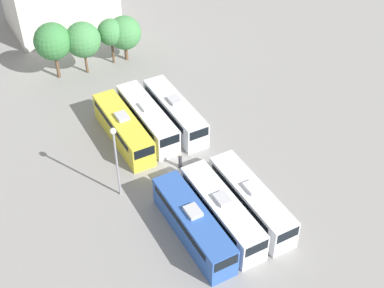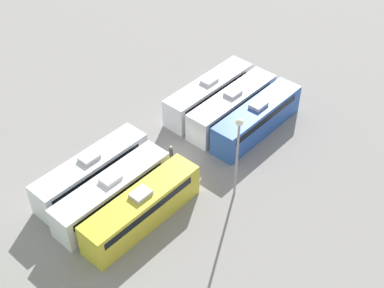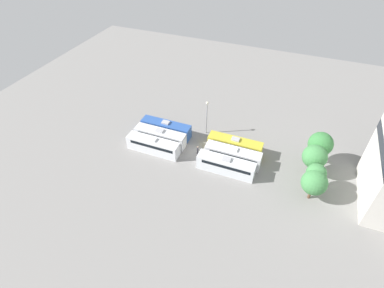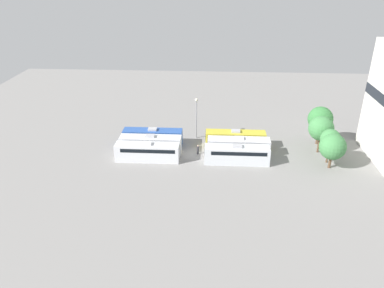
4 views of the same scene
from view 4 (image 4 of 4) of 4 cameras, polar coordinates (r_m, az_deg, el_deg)
ground_plane at (r=67.62m, az=0.30°, el=-1.42°), size 114.09×114.09×0.00m
bus_0 at (r=70.40m, az=-5.97°, el=1.10°), size 2.59×11.04×3.40m
bus_1 at (r=67.72m, az=-6.29°, el=0.04°), size 2.59×11.04×3.40m
bus_2 at (r=65.00m, az=-6.80°, el=-1.15°), size 2.59×11.04×3.40m
bus_3 at (r=69.72m, az=6.65°, el=0.80°), size 2.59×11.04×3.40m
bus_4 at (r=67.01m, az=7.13°, el=-0.30°), size 2.59×11.04×3.40m
bus_5 at (r=64.14m, az=6.88°, el=-1.54°), size 2.59×11.04×3.40m
worker_person at (r=67.01m, az=0.90°, el=-0.89°), size 0.36×0.36×1.78m
light_pole at (r=71.47m, az=0.68°, el=4.95°), size 0.60×0.60×8.14m
tree_0 at (r=73.10m, az=18.97°, el=3.63°), size 4.58×4.58×7.37m
tree_1 at (r=69.90m, az=19.08°, el=2.26°), size 4.43×4.43×6.91m
tree_2 at (r=66.76m, az=20.34°, el=0.70°), size 3.41×3.41×6.15m
tree_3 at (r=65.39m, az=20.64°, el=-0.40°), size 4.37×4.37×6.09m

